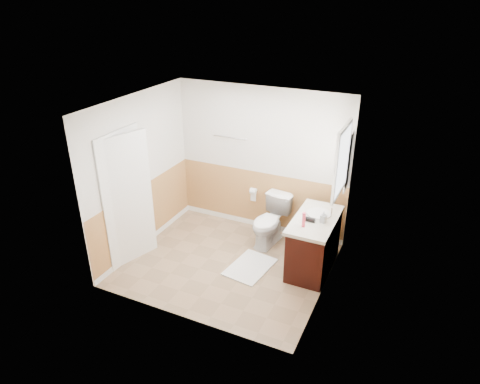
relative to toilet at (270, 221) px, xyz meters
The scene contains 32 objects.
floor 1.01m from the toilet, 112.71° to the right, with size 3.00×3.00×0.00m, color #8C7051.
ceiling 2.29m from the toilet, 112.71° to the right, with size 3.00×3.00×0.00m, color white.
wall_back 1.02m from the toilet, 128.79° to the left, with size 3.00×3.00×0.00m, color silver.
wall_front 2.34m from the toilet, 99.43° to the right, with size 3.00×3.00×0.00m, color silver.
wall_left 2.21m from the toilet, 155.29° to the right, with size 3.00×3.00×0.00m, color silver.
wall_right 1.66m from the toilet, 36.81° to the right, with size 3.00×3.00×0.00m, color silver.
wainscot_back 0.57m from the toilet, 129.56° to the left, with size 3.00×3.00×0.00m, color #B9834A.
wainscot_front 2.17m from the toilet, 99.48° to the right, with size 3.00×3.00×0.00m, color #B9834A.
wainscot_left 2.04m from the toilet, 155.15° to the right, with size 2.60×2.60×0.00m, color #B9834A.
wainscot_right 1.42m from the toilet, 37.10° to the right, with size 2.60×2.60×0.00m, color #B9834A.
toilet is the anchor object (origin of this frame).
bath_mat 0.88m from the toilet, 90.00° to the right, with size 0.55×0.80×0.02m, color white.
vanity_cabinet 0.94m from the toilet, 24.16° to the right, with size 0.55×1.10×0.80m, color black.
vanity_knob_left 0.75m from the toilet, 41.06° to the right, with size 0.03×0.03×0.03m, color silver.
vanity_knob_right 0.64m from the toilet, 27.06° to the right, with size 0.03×0.03×0.03m, color silver.
countertop 1.02m from the toilet, 24.41° to the right, with size 0.60×1.15×0.05m, color beige.
sink_basin 1.00m from the toilet, 15.28° to the right, with size 0.36×0.36×0.02m, color silver.
faucet 1.18m from the toilet, 12.72° to the right, with size 0.02×0.02×0.14m, color silver.
lotion_bottle 1.16m from the toilet, 42.17° to the right, with size 0.05×0.05×0.22m, color #DC3951.
soap_dispenser 1.20m from the toilet, 24.67° to the right, with size 0.08×0.08×0.17m, color #939DA6.
hair_dryer_body 1.07m from the toilet, 32.29° to the right, with size 0.07×0.07×0.14m, color black.
hair_dryer_handle 1.02m from the toilet, 32.52° to the right, with size 0.03×0.03×0.07m, color black.
mirror_panel 1.62m from the toilet, 12.36° to the left, with size 0.02×0.35×0.90m, color silver.
window_frame 1.77m from the toilet, 13.49° to the right, with size 0.04×0.80×1.00m, color white.
window_glass 1.78m from the toilet, 13.31° to the right, with size 0.01×0.70×0.90m, color white.
door 2.27m from the toilet, 143.41° to the right, with size 0.05×0.80×2.04m, color white.
door_frame 2.34m from the toilet, 144.56° to the right, with size 0.02×0.92×2.10m, color white.
door_knob 2.03m from the toilet, 150.13° to the right, with size 0.06×0.06×0.06m, color silver.
towel_bar 1.55m from the toilet, 156.58° to the left, with size 0.02×0.02×0.62m, color silver.
tp_holder_bar 0.66m from the toilet, 140.82° to the left, with size 0.02×0.02×0.14m, color silver.
tp_roll 0.66m from the toilet, 140.82° to the left, with size 0.11×0.11×0.10m, color white.
tp_sheet 0.62m from the toilet, 140.82° to the left, with size 0.10×0.01×0.16m, color white.
Camera 1 is at (2.49, -4.91, 3.88)m, focal length 32.02 mm.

